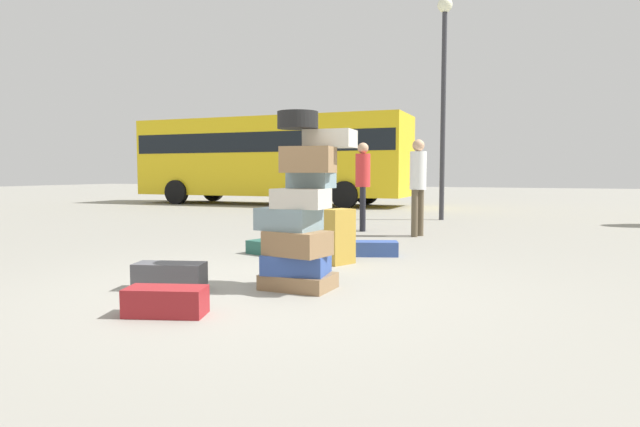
{
  "coord_description": "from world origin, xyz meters",
  "views": [
    {
      "loc": [
        2.45,
        -4.81,
        1.17
      ],
      "look_at": [
        0.22,
        0.67,
        0.72
      ],
      "focal_mm": 30.19,
      "sensor_mm": 36.0,
      "label": 1
    }
  ],
  "objects_px": {
    "suitcase_tower": "(301,214)",
    "person_bearded_onlooker": "(418,179)",
    "lamp_post": "(444,74)",
    "suitcase_teal_white_trunk": "(269,248)",
    "parked_bus": "(271,155)",
    "suitcase_tan_foreground_near": "(338,237)",
    "person_tourist_with_camera": "(363,178)",
    "suitcase_maroon_left_side": "(166,301)",
    "suitcase_charcoal_upright_blue": "(170,276)",
    "suitcase_navy_behind_tower": "(371,249)"
  },
  "relations": [
    {
      "from": "suitcase_navy_behind_tower",
      "to": "person_tourist_with_camera",
      "type": "bearing_deg",
      "value": 90.05
    },
    {
      "from": "suitcase_charcoal_upright_blue",
      "to": "parked_bus",
      "type": "height_order",
      "value": "parked_bus"
    },
    {
      "from": "lamp_post",
      "to": "suitcase_tan_foreground_near",
      "type": "bearing_deg",
      "value": -91.1
    },
    {
      "from": "suitcase_tower",
      "to": "suitcase_teal_white_trunk",
      "type": "height_order",
      "value": "suitcase_tower"
    },
    {
      "from": "suitcase_charcoal_upright_blue",
      "to": "parked_bus",
      "type": "relative_size",
      "value": 0.07
    },
    {
      "from": "person_bearded_onlooker",
      "to": "suitcase_navy_behind_tower",
      "type": "bearing_deg",
      "value": 14.6
    },
    {
      "from": "suitcase_teal_white_trunk",
      "to": "suitcase_tan_foreground_near",
      "type": "bearing_deg",
      "value": -1.5
    },
    {
      "from": "person_bearded_onlooker",
      "to": "person_tourist_with_camera",
      "type": "xyz_separation_m",
      "value": [
        -1.22,
        0.52,
        -0.0
      ]
    },
    {
      "from": "person_tourist_with_camera",
      "to": "parked_bus",
      "type": "relative_size",
      "value": 0.17
    },
    {
      "from": "suitcase_tower",
      "to": "person_bearded_onlooker",
      "type": "xyz_separation_m",
      "value": [
        0.14,
        4.92,
        0.3
      ]
    },
    {
      "from": "suitcase_teal_white_trunk",
      "to": "parked_bus",
      "type": "relative_size",
      "value": 0.06
    },
    {
      "from": "person_tourist_with_camera",
      "to": "lamp_post",
      "type": "relative_size",
      "value": 0.33
    },
    {
      "from": "suitcase_teal_white_trunk",
      "to": "suitcase_charcoal_upright_blue",
      "type": "height_order",
      "value": "suitcase_charcoal_upright_blue"
    },
    {
      "from": "suitcase_navy_behind_tower",
      "to": "parked_bus",
      "type": "bearing_deg",
      "value": 103.97
    },
    {
      "from": "suitcase_teal_white_trunk",
      "to": "suitcase_charcoal_upright_blue",
      "type": "relative_size",
      "value": 0.93
    },
    {
      "from": "parked_bus",
      "to": "suitcase_teal_white_trunk",
      "type": "bearing_deg",
      "value": -63.63
    },
    {
      "from": "suitcase_navy_behind_tower",
      "to": "suitcase_tan_foreground_near",
      "type": "xyz_separation_m",
      "value": [
        -0.19,
        -0.81,
        0.25
      ]
    },
    {
      "from": "suitcase_maroon_left_side",
      "to": "person_bearded_onlooker",
      "type": "height_order",
      "value": "person_bearded_onlooker"
    },
    {
      "from": "person_bearded_onlooker",
      "to": "person_tourist_with_camera",
      "type": "height_order",
      "value": "person_bearded_onlooker"
    },
    {
      "from": "suitcase_tower",
      "to": "suitcase_charcoal_upright_blue",
      "type": "distance_m",
      "value": 1.47
    },
    {
      "from": "suitcase_charcoal_upright_blue",
      "to": "parked_bus",
      "type": "distance_m",
      "value": 14.76
    },
    {
      "from": "suitcase_tan_foreground_near",
      "to": "lamp_post",
      "type": "relative_size",
      "value": 0.13
    },
    {
      "from": "suitcase_maroon_left_side",
      "to": "lamp_post",
      "type": "relative_size",
      "value": 0.12
    },
    {
      "from": "suitcase_charcoal_upright_blue",
      "to": "suitcase_tan_foreground_near",
      "type": "distance_m",
      "value": 2.33
    },
    {
      "from": "suitcase_navy_behind_tower",
      "to": "suitcase_charcoal_upright_blue",
      "type": "bearing_deg",
      "value": -133.16
    },
    {
      "from": "suitcase_teal_white_trunk",
      "to": "suitcase_charcoal_upright_blue",
      "type": "xyz_separation_m",
      "value": [
        0.15,
        -2.44,
        0.04
      ]
    },
    {
      "from": "suitcase_tan_foreground_near",
      "to": "parked_bus",
      "type": "bearing_deg",
      "value": 145.04
    },
    {
      "from": "suitcase_tan_foreground_near",
      "to": "person_tourist_with_camera",
      "type": "distance_m",
      "value": 4.07
    },
    {
      "from": "suitcase_maroon_left_side",
      "to": "suitcase_tan_foreground_near",
      "type": "relative_size",
      "value": 0.92
    },
    {
      "from": "lamp_post",
      "to": "person_bearded_onlooker",
      "type": "bearing_deg",
      "value": -87.29
    },
    {
      "from": "suitcase_teal_white_trunk",
      "to": "lamp_post",
      "type": "bearing_deg",
      "value": 94.79
    },
    {
      "from": "suitcase_teal_white_trunk",
      "to": "person_bearded_onlooker",
      "type": "relative_size",
      "value": 0.36
    },
    {
      "from": "parked_bus",
      "to": "lamp_post",
      "type": "bearing_deg",
      "value": -32.53
    },
    {
      "from": "suitcase_maroon_left_side",
      "to": "suitcase_charcoal_upright_blue",
      "type": "height_order",
      "value": "suitcase_charcoal_upright_blue"
    },
    {
      "from": "suitcase_maroon_left_side",
      "to": "suitcase_charcoal_upright_blue",
      "type": "relative_size",
      "value": 0.93
    },
    {
      "from": "suitcase_navy_behind_tower",
      "to": "suitcase_teal_white_trunk",
      "type": "relative_size",
      "value": 1.15
    },
    {
      "from": "suitcase_tower",
      "to": "suitcase_navy_behind_tower",
      "type": "height_order",
      "value": "suitcase_tower"
    },
    {
      "from": "suitcase_teal_white_trunk",
      "to": "person_tourist_with_camera",
      "type": "distance_m",
      "value": 3.66
    },
    {
      "from": "person_bearded_onlooker",
      "to": "person_tourist_with_camera",
      "type": "relative_size",
      "value": 1.0
    },
    {
      "from": "suitcase_maroon_left_side",
      "to": "suitcase_charcoal_upright_blue",
      "type": "distance_m",
      "value": 1.02
    },
    {
      "from": "suitcase_tower",
      "to": "person_tourist_with_camera",
      "type": "relative_size",
      "value": 1.0
    },
    {
      "from": "parked_bus",
      "to": "person_bearded_onlooker",
      "type": "bearing_deg",
      "value": -49.02
    },
    {
      "from": "suitcase_maroon_left_side",
      "to": "suitcase_charcoal_upright_blue",
      "type": "xyz_separation_m",
      "value": [
        -0.6,
        0.83,
        0.02
      ]
    },
    {
      "from": "suitcase_navy_behind_tower",
      "to": "suitcase_maroon_left_side",
      "type": "xyz_separation_m",
      "value": [
        -0.65,
        -3.7,
        0.01
      ]
    },
    {
      "from": "suitcase_teal_white_trunk",
      "to": "lamp_post",
      "type": "distance_m",
      "value": 7.67
    },
    {
      "from": "parked_bus",
      "to": "lamp_post",
      "type": "xyz_separation_m",
      "value": [
        7.0,
        -4.32,
        1.76
      ]
    },
    {
      "from": "suitcase_charcoal_upright_blue",
      "to": "lamp_post",
      "type": "relative_size",
      "value": 0.13
    },
    {
      "from": "suitcase_navy_behind_tower",
      "to": "suitcase_maroon_left_side",
      "type": "bearing_deg",
      "value": -119.62
    },
    {
      "from": "suitcase_maroon_left_side",
      "to": "suitcase_tower",
      "type": "bearing_deg",
      "value": 47.72
    },
    {
      "from": "suitcase_teal_white_trunk",
      "to": "suitcase_charcoal_upright_blue",
      "type": "bearing_deg",
      "value": -70.52
    }
  ]
}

